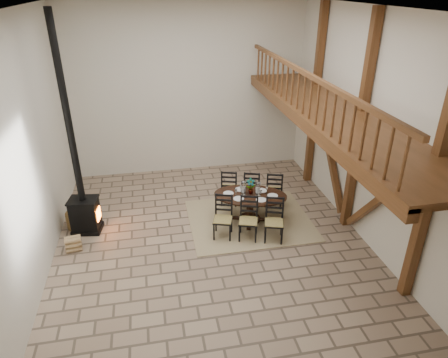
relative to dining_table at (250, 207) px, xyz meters
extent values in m
plane|color=gray|center=(-1.09, -0.60, -0.39)|extent=(8.00, 8.00, 0.00)
cube|color=beige|center=(-1.09, 3.40, 2.11)|extent=(7.00, 0.02, 5.00)
cube|color=beige|center=(-1.09, -4.60, 2.11)|extent=(7.00, 0.02, 5.00)
cube|color=beige|center=(-4.59, -0.60, 2.11)|extent=(0.02, 8.00, 5.00)
cube|color=beige|center=(2.41, -0.60, 2.11)|extent=(0.02, 8.00, 5.00)
cube|color=white|center=(-1.09, -0.60, 4.61)|extent=(7.00, 8.00, 0.02)
cube|color=brown|center=(2.29, -3.10, 2.11)|extent=(0.18, 0.18, 5.00)
cube|color=brown|center=(2.29, -0.60, 2.11)|extent=(0.18, 0.18, 5.00)
cube|color=brown|center=(2.29, 1.90, 2.11)|extent=(0.18, 0.18, 5.00)
cube|color=brown|center=(2.29, -1.85, 1.01)|extent=(0.14, 2.16, 2.54)
cube|color=brown|center=(2.29, 0.65, 1.01)|extent=(0.14, 2.16, 2.54)
cube|color=brown|center=(2.29, -0.60, 2.41)|extent=(0.20, 7.80, 0.20)
cube|color=brown|center=(1.61, -0.60, 2.46)|extent=(1.60, 7.80, 0.12)
cube|color=brown|center=(0.91, -0.60, 2.36)|extent=(0.18, 7.80, 0.22)
cube|color=brown|center=(0.91, -0.60, 3.36)|extent=(0.09, 7.60, 0.09)
cube|color=brown|center=(0.91, -0.60, 2.94)|extent=(0.06, 7.60, 0.86)
cube|color=tan|center=(0.00, 0.00, -0.38)|extent=(3.00, 2.50, 0.02)
ellipsoid|color=black|center=(0.00, 0.00, 0.32)|extent=(2.03, 1.57, 0.04)
cylinder|color=black|center=(0.00, 0.00, -0.04)|extent=(0.18, 0.18, 0.66)
cylinder|color=black|center=(0.00, 0.00, -0.34)|extent=(0.55, 0.55, 0.06)
cube|color=tan|center=(-0.80, -0.57, 0.08)|extent=(0.54, 0.52, 0.04)
cube|color=black|center=(-0.80, -0.57, -0.17)|extent=(0.52, 0.52, 0.45)
cube|color=black|center=(-0.74, -0.39, 0.35)|extent=(0.37, 0.15, 0.59)
cube|color=tan|center=(-0.24, -0.75, 0.08)|extent=(0.54, 0.52, 0.04)
cube|color=black|center=(-0.24, -0.75, -0.17)|extent=(0.52, 0.52, 0.45)
cube|color=black|center=(-0.18, -0.57, 0.35)|extent=(0.37, 0.15, 0.59)
cube|color=tan|center=(0.33, -0.93, 0.08)|extent=(0.54, 0.52, 0.04)
cube|color=black|center=(0.33, -0.93, -0.17)|extent=(0.52, 0.52, 0.45)
cube|color=black|center=(0.38, -0.75, 0.35)|extent=(0.37, 0.15, 0.59)
cube|color=tan|center=(-0.33, 0.93, 0.08)|extent=(0.54, 0.52, 0.04)
cube|color=black|center=(-0.33, 0.93, -0.17)|extent=(0.52, 0.52, 0.45)
cube|color=black|center=(-0.38, 0.75, 0.35)|extent=(0.37, 0.15, 0.59)
cube|color=tan|center=(0.24, 0.75, 0.08)|extent=(0.54, 0.52, 0.04)
cube|color=black|center=(0.24, 0.75, -0.17)|extent=(0.52, 0.52, 0.45)
cube|color=black|center=(0.18, 0.57, 0.35)|extent=(0.37, 0.15, 0.59)
cube|color=tan|center=(0.80, 0.57, 0.08)|extent=(0.54, 0.52, 0.04)
cube|color=black|center=(0.80, 0.57, -0.17)|extent=(0.52, 0.52, 0.45)
cube|color=black|center=(0.74, 0.39, 0.35)|extent=(0.37, 0.15, 0.59)
cube|color=white|center=(0.00, 0.00, 0.35)|extent=(1.52, 1.07, 0.01)
cube|color=white|center=(0.00, 0.00, 0.43)|extent=(0.93, 0.55, 0.18)
cylinder|color=white|center=(-0.17, 0.05, 0.51)|extent=(0.12, 0.12, 0.34)
cylinder|color=white|center=(0.17, -0.05, 0.51)|extent=(0.12, 0.12, 0.34)
cylinder|color=white|center=(-0.17, 0.05, 0.42)|extent=(0.06, 0.06, 0.16)
cylinder|color=white|center=(0.17, -0.05, 0.42)|extent=(0.06, 0.06, 0.16)
imported|color=#4C723F|center=(0.01, 0.05, 0.55)|extent=(0.25, 0.21, 0.41)
cube|color=black|center=(-3.96, 0.31, -0.34)|extent=(0.75, 0.62, 0.10)
cube|color=black|center=(-3.96, 0.31, 0.07)|extent=(0.69, 0.56, 0.72)
cube|color=#FF590C|center=(-3.64, 0.26, 0.07)|extent=(0.07, 0.29, 0.29)
cube|color=black|center=(-3.96, 0.31, 0.45)|extent=(0.73, 0.61, 0.04)
cylinder|color=black|center=(-3.96, 0.31, 2.54)|extent=(0.15, 0.15, 4.13)
cylinder|color=brown|center=(-4.18, 0.57, -0.20)|extent=(0.59, 0.59, 0.38)
cube|color=tan|center=(-4.18, 0.57, 0.04)|extent=(0.32, 0.32, 0.11)
cube|color=tan|center=(-4.17, -0.46, -0.22)|extent=(0.37, 0.28, 0.35)
camera|label=1|loc=(-2.29, -8.26, 5.04)|focal=32.00mm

